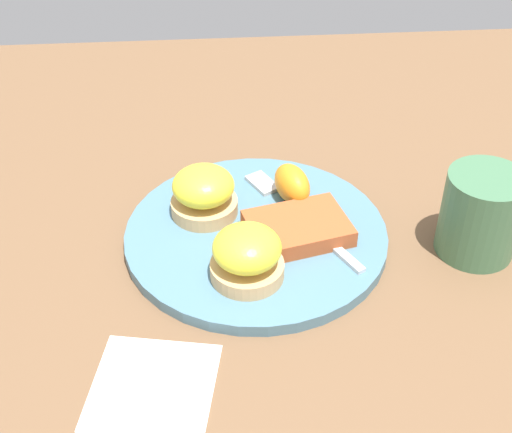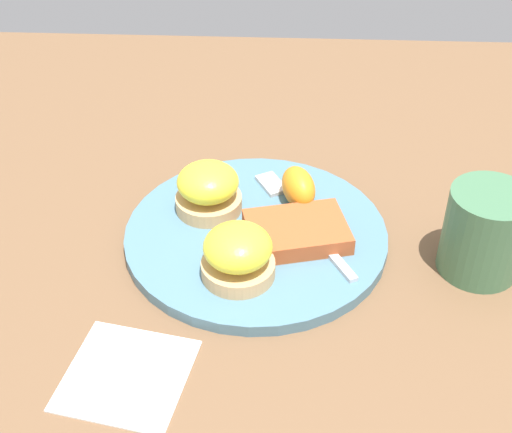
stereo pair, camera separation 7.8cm
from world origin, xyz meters
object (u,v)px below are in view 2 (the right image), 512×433
(sandwich_benedict_left, at_px, (208,189))
(fork, at_px, (298,216))
(sandwich_benedict_right, at_px, (238,254))
(cup, at_px, (486,232))
(orange_wedge, at_px, (298,187))
(hashbrown_patty, at_px, (297,232))

(sandwich_benedict_left, xyz_separation_m, fork, (0.10, -0.01, -0.03))
(sandwich_benedict_right, distance_m, fork, 0.12)
(sandwich_benedict_left, relative_size, cup, 0.66)
(fork, bearing_deg, sandwich_benedict_left, 173.60)
(fork, distance_m, cup, 0.20)
(orange_wedge, bearing_deg, sandwich_benedict_right, -115.55)
(orange_wedge, distance_m, cup, 0.21)
(hashbrown_patty, relative_size, orange_wedge, 1.81)
(hashbrown_patty, bearing_deg, sandwich_benedict_right, -134.51)
(sandwich_benedict_left, distance_m, sandwich_benedict_right, 0.12)
(hashbrown_patty, xyz_separation_m, fork, (0.00, 0.04, -0.01))
(sandwich_benedict_right, relative_size, fork, 0.40)
(cup, bearing_deg, fork, 162.78)
(sandwich_benedict_left, height_order, sandwich_benedict_right, same)
(hashbrown_patty, bearing_deg, cup, -6.31)
(sandwich_benedict_left, relative_size, fork, 0.40)
(sandwich_benedict_left, relative_size, hashbrown_patty, 0.71)
(hashbrown_patty, xyz_separation_m, orange_wedge, (0.00, 0.07, 0.01))
(sandwich_benedict_left, distance_m, fork, 0.11)
(sandwich_benedict_right, distance_m, hashbrown_patty, 0.09)
(sandwich_benedict_left, xyz_separation_m, orange_wedge, (0.10, 0.02, -0.01))
(sandwich_benedict_right, height_order, hashbrown_patty, sandwich_benedict_right)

